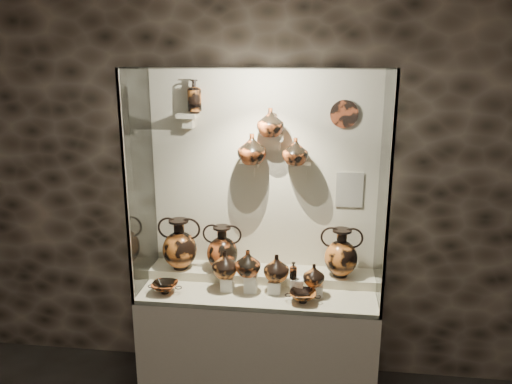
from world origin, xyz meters
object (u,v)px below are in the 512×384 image
at_px(kylix_left, 165,287).
at_px(ovoid_vase_a, 252,149).
at_px(jug_a, 225,264).
at_px(lekythos_tall, 194,94).
at_px(jug_b, 248,263).
at_px(lekythos_small, 293,270).
at_px(ovoid_vase_b, 270,122).
at_px(amphora_right, 341,252).
at_px(kylix_right, 303,296).
at_px(jug_c, 276,268).
at_px(amphora_left, 180,244).
at_px(amphora_mid, 222,248).
at_px(jug_e, 314,275).
at_px(ovoid_vase_c, 295,151).

relative_size(kylix_left, ovoid_vase_a, 1.09).
xyz_separation_m(jug_a, kylix_left, (-0.42, -0.10, -0.15)).
bearing_deg(kylix_left, jug_a, 35.43).
bearing_deg(lekythos_tall, jug_b, -54.86).
xyz_separation_m(jug_a, lekythos_small, (0.49, -0.02, -0.01)).
relative_size(lekythos_tall, ovoid_vase_b, 1.36).
height_order(amphora_right, kylix_right, amphora_right).
bearing_deg(kylix_left, jug_b, 29.93).
distance_m(jug_b, kylix_right, 0.45).
distance_m(kylix_right, lekythos_tall, 1.61).
height_order(jug_b, jug_c, jug_b).
distance_m(amphora_right, kylix_left, 1.30).
bearing_deg(jug_b, jug_a, -166.43).
bearing_deg(kylix_right, ovoid_vase_a, 140.22).
bearing_deg(amphora_left, kylix_left, -118.04).
xyz_separation_m(amphora_mid, jug_b, (0.22, -0.20, -0.02)).
height_order(jug_c, ovoid_vase_b, ovoid_vase_b).
height_order(jug_b, ovoid_vase_a, ovoid_vase_a).
bearing_deg(lekythos_tall, ovoid_vase_b, -23.81).
height_order(amphora_left, amphora_mid, amphora_left).
bearing_deg(ovoid_vase_a, lekythos_small, -57.60).
bearing_deg(jug_b, ovoid_vase_b, 82.98).
relative_size(amphora_right, ovoid_vase_b, 1.83).
xyz_separation_m(lekythos_small, ovoid_vase_a, (-0.32, 0.25, 0.80)).
relative_size(jug_e, lekythos_small, 1.11).
bearing_deg(ovoid_vase_c, jug_a, -141.81).
bearing_deg(kylix_right, jug_c, 147.38).
distance_m(amphora_left, jug_e, 1.04).
relative_size(amphora_left, amphora_right, 1.07).
height_order(amphora_mid, kylix_left, amphora_mid).
bearing_deg(jug_a, jug_e, -9.27).
xyz_separation_m(lekythos_tall, ovoid_vase_b, (0.55, -0.04, -0.19)).
distance_m(jug_e, kylix_left, 1.06).
distance_m(kylix_left, ovoid_vase_c, 1.34).
bearing_deg(jug_a, ovoid_vase_b, 31.59).
bearing_deg(jug_c, jug_a, -172.04).
distance_m(amphora_mid, ovoid_vase_a, 0.78).
bearing_deg(jug_e, ovoid_vase_b, 128.33).
bearing_deg(jug_a, ovoid_vase_a, 46.90).
relative_size(amphora_mid, jug_a, 1.79).
bearing_deg(jug_c, amphora_left, 173.18).
bearing_deg(jug_b, lekythos_tall, 163.69).
bearing_deg(amphora_mid, jug_e, -40.69).
height_order(amphora_right, kylix_left, amphora_right).
distance_m(amphora_left, ovoid_vase_c, 1.12).
xyz_separation_m(jug_a, ovoid_vase_a, (0.17, 0.23, 0.80)).
height_order(amphora_right, ovoid_vase_a, ovoid_vase_a).
distance_m(amphora_left, jug_b, 0.59).
distance_m(jug_b, jug_c, 0.21).
bearing_deg(lekythos_small, amphora_right, 22.38).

